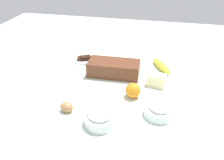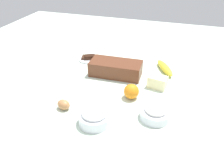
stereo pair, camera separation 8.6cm
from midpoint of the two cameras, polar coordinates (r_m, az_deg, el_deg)
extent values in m
cube|color=silver|center=(1.19, 2.07, -2.11)|extent=(2.40, 2.40, 0.02)
cube|color=brown|center=(1.27, 2.88, 2.85)|extent=(0.28, 0.14, 0.08)
cube|color=black|center=(1.27, 2.88, 3.01)|extent=(0.27, 0.13, 0.07)
cylinder|color=white|center=(1.00, 13.07, -8.35)|extent=(0.13, 0.13, 0.04)
torus|color=white|center=(0.99, 13.18, -7.65)|extent=(0.13, 0.13, 0.01)
ellipsoid|color=white|center=(0.98, 13.26, -7.14)|extent=(0.09, 0.09, 0.03)
cylinder|color=white|center=(0.95, -1.71, -9.61)|extent=(0.13, 0.13, 0.04)
torus|color=white|center=(0.94, -1.73, -8.75)|extent=(0.13, 0.13, 0.01)
ellipsoid|color=white|center=(0.93, -1.74, -8.17)|extent=(0.10, 0.10, 0.04)
ellipsoid|color=yellow|center=(1.36, 14.69, 2.90)|extent=(0.13, 0.19, 0.04)
sphere|color=orange|center=(1.09, 7.08, -2.87)|extent=(0.07, 0.07, 0.07)
cube|color=#F4EDB2|center=(1.20, 13.24, -0.53)|extent=(0.10, 0.08, 0.06)
ellipsoid|color=#B67B4A|center=(1.03, -9.57, -6.08)|extent=(0.07, 0.06, 0.04)
cylinder|color=white|center=(1.46, -3.99, 5.17)|extent=(0.13, 0.13, 0.01)
cube|color=#381E11|center=(1.45, -4.00, 5.56)|extent=(0.10, 0.07, 0.01)
cube|color=black|center=(1.44, -3.78, 5.88)|extent=(0.07, 0.06, 0.01)
camera|label=1|loc=(0.04, -87.88, 1.28)|focal=36.96mm
camera|label=2|loc=(0.04, 92.12, -1.28)|focal=36.96mm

